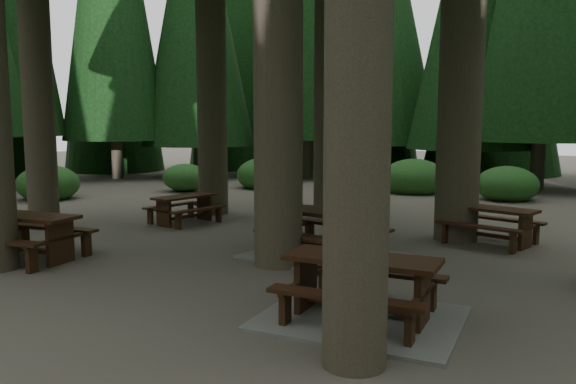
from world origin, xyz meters
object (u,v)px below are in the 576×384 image
Objects in this scene: picnic_table_c at (324,241)px; picnic_table_d at (491,220)px; picnic_table_a at (361,298)px; picnic_table_b at (185,205)px; picnic_table_e at (27,230)px.

picnic_table_c is 1.39× the size of picnic_table_d.
picnic_table_a is at bearing -81.75° from picnic_table_d.
picnic_table_a is 1.71× the size of picnic_table_b.
picnic_table_a is 6.44m from picnic_table_e.
picnic_table_b is 4.35m from picnic_table_e.
picnic_table_e reaches higher than picnic_table_a.
picnic_table_e is (0.65, -4.30, 0.09)m from picnic_table_b.
picnic_table_e reaches higher than picnic_table_d.
picnic_table_c is at bearing -98.22° from picnic_table_b.
picnic_table_d is at bearing 56.57° from picnic_table_c.
picnic_table_b is at bearing -155.73° from picnic_table_d.
picnic_table_a reaches higher than picnic_table_d.
picnic_table_c reaches higher than picnic_table_a.
picnic_table_c reaches higher than picnic_table_d.
picnic_table_c reaches higher than picnic_table_e.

